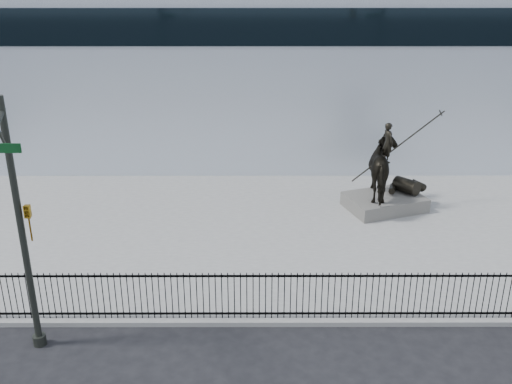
{
  "coord_description": "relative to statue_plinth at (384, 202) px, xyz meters",
  "views": [
    {
      "loc": [
        -1.04,
        -13.54,
        10.2
      ],
      "look_at": [
        -1.01,
        6.0,
        2.18
      ],
      "focal_mm": 42.0,
      "sensor_mm": 36.0,
      "label": 1
    }
  ],
  "objects": [
    {
      "name": "picket_fence",
      "position": [
        -4.31,
        -7.89,
        0.47
      ],
      "size": [
        22.1,
        0.1,
        1.5
      ],
      "color": "black",
      "rests_on": "plaza"
    },
    {
      "name": "ground",
      "position": [
        -4.31,
        -9.14,
        -0.43
      ],
      "size": [
        120.0,
        120.0,
        0.0
      ],
      "primitive_type": "plane",
      "color": "black",
      "rests_on": "ground"
    },
    {
      "name": "building",
      "position": [
        -4.31,
        10.86,
        4.07
      ],
      "size": [
        44.0,
        14.0,
        9.0
      ],
      "primitive_type": "cube",
      "color": "white",
      "rests_on": "ground"
    },
    {
      "name": "plaza",
      "position": [
        -4.31,
        -2.14,
        -0.36
      ],
      "size": [
        30.0,
        12.0,
        0.15
      ],
      "primitive_type": "cube",
      "color": "gray",
      "rests_on": "ground"
    },
    {
      "name": "statue_plinth",
      "position": [
        0.0,
        0.0,
        0.0
      ],
      "size": [
        3.54,
        2.97,
        0.57
      ],
      "primitive_type": "cube",
      "rotation": [
        0.0,
        0.0,
        0.34
      ],
      "color": "#5F5D57",
      "rests_on": "plaza"
    },
    {
      "name": "traffic_signal_left",
      "position": [
        -11.06,
        -9.77,
        3.6
      ],
      "size": [
        1.52,
        4.84,
        7.0
      ],
      "color": "#262924",
      "rests_on": "ground"
    },
    {
      "name": "equestrian_statue",
      "position": [
        0.05,
        0.02,
        1.47
      ],
      "size": [
        3.66,
        2.93,
        3.28
      ],
      "rotation": [
        0.0,
        0.0,
        0.34
      ],
      "color": "black",
      "rests_on": "statue_plinth"
    }
  ]
}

